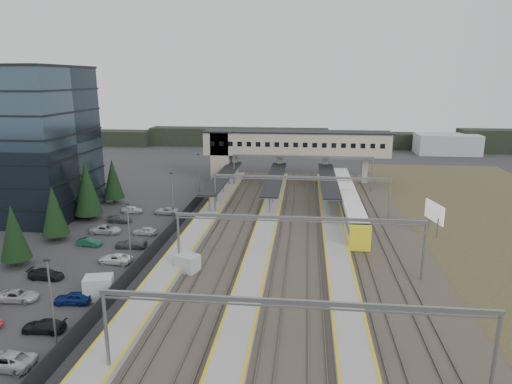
# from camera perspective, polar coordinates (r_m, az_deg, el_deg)

# --- Properties ---
(ground) EXTENTS (220.00, 220.00, 0.00)m
(ground) POSITION_cam_1_polar(r_m,az_deg,el_deg) (62.85, -5.78, -6.83)
(ground) COLOR #2B2B2D
(ground) RESTS_ON ground
(office_building) EXTENTS (24.30, 18.30, 24.30)m
(office_building) POSITION_cam_1_polar(r_m,az_deg,el_deg) (85.32, -28.68, 5.51)
(office_building) COLOR #30414F
(office_building) RESTS_ON ground
(conifer_row) EXTENTS (4.42, 49.82, 9.50)m
(conifer_row) POSITION_cam_1_polar(r_m,az_deg,el_deg) (66.09, -25.64, -2.72)
(conifer_row) COLOR black
(conifer_row) RESTS_ON ground
(car_park) EXTENTS (10.63, 44.53, 1.28)m
(car_park) POSITION_cam_1_polar(r_m,az_deg,el_deg) (59.81, -20.32, -8.17)
(car_park) COLOR #AFAEB2
(car_park) RESTS_ON ground
(lampposts) EXTENTS (0.50, 53.25, 8.07)m
(lampposts) POSITION_cam_1_polar(r_m,az_deg,el_deg) (64.70, -12.59, -2.44)
(lampposts) COLOR gray
(lampposts) RESTS_ON ground
(fence) EXTENTS (0.08, 90.00, 2.00)m
(fence) POSITION_cam_1_polar(r_m,az_deg,el_deg) (68.64, -10.26, -4.29)
(fence) COLOR #26282B
(fence) RESTS_ON ground
(relay_cabin_near) EXTENTS (3.30, 2.76, 2.38)m
(relay_cabin_near) POSITION_cam_1_polar(r_m,az_deg,el_deg) (51.09, -19.06, -11.21)
(relay_cabin_near) COLOR #AAACB0
(relay_cabin_near) RESTS_ON ground
(relay_cabin_far) EXTENTS (3.00, 2.79, 2.20)m
(relay_cabin_far) POSITION_cam_1_polar(r_m,az_deg,el_deg) (54.88, -8.51, -8.87)
(relay_cabin_far) COLOR #AAACB0
(relay_cabin_far) RESTS_ON ground
(rail_corridor) EXTENTS (34.00, 90.00, 0.92)m
(rail_corridor) POSITION_cam_1_polar(r_m,az_deg,el_deg) (66.24, 3.08, -5.40)
(rail_corridor) COLOR #3B372D
(rail_corridor) RESTS_ON ground
(canopies) EXTENTS (23.10, 30.00, 3.28)m
(canopies) POSITION_cam_1_polar(r_m,az_deg,el_deg) (86.55, 2.40, 1.76)
(canopies) COLOR black
(canopies) RESTS_ON ground
(footbridge) EXTENTS (40.40, 6.40, 11.20)m
(footbridge) POSITION_cam_1_polar(r_m,az_deg,el_deg) (100.54, 3.42, 5.79)
(footbridge) COLOR #BAA994
(footbridge) RESTS_ON ground
(gantries) EXTENTS (28.40, 62.28, 7.17)m
(gantries) POSITION_cam_1_polar(r_m,az_deg,el_deg) (62.55, 5.48, -1.15)
(gantries) COLOR gray
(gantries) RESTS_ON ground
(train) EXTENTS (2.81, 39.11, 3.54)m
(train) POSITION_cam_1_polar(r_m,az_deg,el_deg) (79.48, 11.38, -1.04)
(train) COLOR white
(train) RESTS_ON ground
(billboard) EXTENTS (1.32, 5.43, 4.61)m
(billboard) POSITION_cam_1_polar(r_m,az_deg,el_deg) (71.95, 21.39, -2.47)
(billboard) COLOR gray
(billboard) RESTS_ON ground
(treeline_far) EXTENTS (170.00, 19.00, 7.00)m
(treeline_far) POSITION_cam_1_polar(r_m,az_deg,el_deg) (151.32, 10.52, 6.45)
(treeline_far) COLOR black
(treeline_far) RESTS_ON ground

